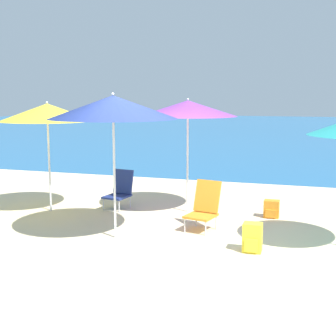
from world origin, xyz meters
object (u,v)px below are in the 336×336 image
object	(u,v)px
beach_umbrella_yellow	(47,112)
backpack_orange	(271,209)
beach_umbrella_navy	(113,107)
beach_chair_navy	(120,189)
beach_chair_orange	(204,206)
beach_umbrella_purple	(188,108)
backpack_yellow	(252,238)

from	to	relation	value
beach_umbrella_yellow	backpack_orange	world-z (taller)	beach_umbrella_yellow
beach_umbrella_yellow	backpack_orange	size ratio (longest dim) A/B	6.59
beach_umbrella_navy	beach_chair_navy	xyz separation A→B (m)	(-0.73, 1.86, -1.67)
beach_umbrella_yellow	beach_chair_orange	xyz separation A→B (m)	(3.13, -0.33, -1.50)
beach_umbrella_purple	backpack_orange	xyz separation A→B (m)	(1.59, 0.05, -1.82)
beach_chair_orange	beach_umbrella_purple	bearing A→B (deg)	131.10
beach_umbrella_purple	beach_chair_navy	bearing A→B (deg)	-176.07
beach_chair_navy	backpack_orange	distance (m)	2.96
beach_chair_navy	backpack_yellow	size ratio (longest dim) A/B	1.79
beach_umbrella_purple	backpack_yellow	world-z (taller)	beach_umbrella_purple
backpack_orange	beach_umbrella_yellow	bearing A→B (deg)	-169.28
beach_umbrella_purple	backpack_orange	distance (m)	2.42
beach_umbrella_yellow	backpack_yellow	bearing A→B (deg)	-17.03
beach_umbrella_purple	beach_chair_navy	world-z (taller)	beach_umbrella_purple
beach_umbrella_navy	backpack_orange	size ratio (longest dim) A/B	7.07
backpack_orange	backpack_yellow	size ratio (longest dim) A/B	0.76
beach_umbrella_navy	backpack_orange	xyz separation A→B (m)	(2.23, 2.00, -1.88)
beach_umbrella_purple	beach_umbrella_navy	world-z (taller)	beach_umbrella_navy
beach_umbrella_purple	beach_chair_orange	xyz separation A→B (m)	(0.59, -1.07, -1.58)
beach_chair_navy	backpack_yellow	bearing A→B (deg)	-24.86
beach_umbrella_navy	beach_chair_navy	bearing A→B (deg)	111.36
beach_chair_navy	beach_umbrella_navy	bearing A→B (deg)	-60.24
backpack_orange	backpack_yellow	world-z (taller)	backpack_yellow
beach_umbrella_yellow	backpack_orange	distance (m)	4.55
beach_chair_navy	beach_chair_orange	bearing A→B (deg)	-18.13
beach_umbrella_purple	backpack_yellow	size ratio (longest dim) A/B	5.17
beach_umbrella_navy	beach_chair_navy	size ratio (longest dim) A/B	3.02
beach_chair_navy	beach_chair_orange	world-z (taller)	beach_chair_orange
beach_umbrella_yellow	beach_chair_orange	world-z (taller)	beach_umbrella_yellow
beach_chair_navy	beach_umbrella_yellow	bearing A→B (deg)	-143.07
beach_chair_navy	backpack_orange	xyz separation A→B (m)	(2.95, 0.14, -0.21)
backpack_yellow	beach_umbrella_navy	bearing A→B (deg)	179.26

